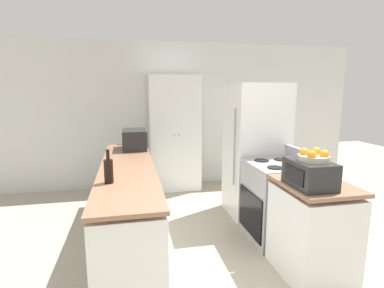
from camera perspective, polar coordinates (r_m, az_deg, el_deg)
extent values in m
cube|color=silver|center=(5.54, -3.49, 5.49)|extent=(7.00, 0.06, 2.60)
cube|color=silver|center=(3.62, -11.92, -11.63)|extent=(0.58, 2.73, 0.84)
cube|color=#896047|center=(3.48, -12.21, -4.31)|extent=(0.60, 2.78, 0.04)
cube|color=silver|center=(3.17, 21.85, -15.51)|extent=(0.58, 0.72, 0.84)
cube|color=#896047|center=(3.00, 22.46, -7.24)|extent=(0.60, 0.73, 0.04)
cube|color=white|center=(5.28, -3.34, 2.05)|extent=(0.88, 0.47, 2.01)
sphere|color=#B2B2B7|center=(5.04, -3.37, 1.65)|extent=(0.03, 0.03, 0.03)
sphere|color=#B2B2B7|center=(5.05, -2.47, 1.68)|extent=(0.03, 0.03, 0.03)
cube|color=#9E9EA3|center=(3.75, 15.77, -10.45)|extent=(0.64, 0.72, 0.92)
cube|color=black|center=(3.65, 11.00, -12.72)|extent=(0.02, 0.63, 0.50)
cube|color=#9E9EA3|center=(3.74, 20.11, -2.14)|extent=(0.06, 0.68, 0.16)
cylinder|color=black|center=(3.41, 15.57, -4.34)|extent=(0.17, 0.17, 0.01)
cylinder|color=black|center=(3.70, 13.13, -3.06)|extent=(0.17, 0.17, 0.01)
cylinder|color=black|center=(3.53, 19.27, -4.03)|extent=(0.17, 0.17, 0.01)
cylinder|color=black|center=(3.82, 16.62, -2.83)|extent=(0.17, 0.17, 0.01)
cube|color=white|center=(4.30, 11.98, -1.16)|extent=(0.74, 0.73, 1.85)
cylinder|color=gray|center=(3.96, 8.06, -0.65)|extent=(0.02, 0.02, 1.02)
cube|color=black|center=(4.40, -10.92, 0.88)|extent=(0.33, 0.52, 0.28)
cube|color=black|center=(4.37, -8.67, 0.88)|extent=(0.01, 0.32, 0.20)
cylinder|color=black|center=(2.84, -15.59, -5.05)|extent=(0.08, 0.08, 0.22)
cylinder|color=black|center=(2.81, -15.75, -1.96)|extent=(0.03, 0.03, 0.09)
cube|color=black|center=(2.83, 21.51, -5.29)|extent=(0.30, 0.44, 0.24)
cube|color=black|center=(2.75, 18.80, -5.57)|extent=(0.01, 0.31, 0.14)
cylinder|color=#B2A893|center=(2.80, 22.16, -2.50)|extent=(0.26, 0.26, 0.05)
sphere|color=orange|center=(2.87, 22.54, -1.33)|extent=(0.08, 0.08, 0.08)
sphere|color=orange|center=(2.81, 20.56, -1.44)|extent=(0.08, 0.08, 0.08)
sphere|color=orange|center=(2.71, 21.88, -1.93)|extent=(0.08, 0.08, 0.08)
sphere|color=orange|center=(2.78, 23.90, -1.79)|extent=(0.08, 0.08, 0.08)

